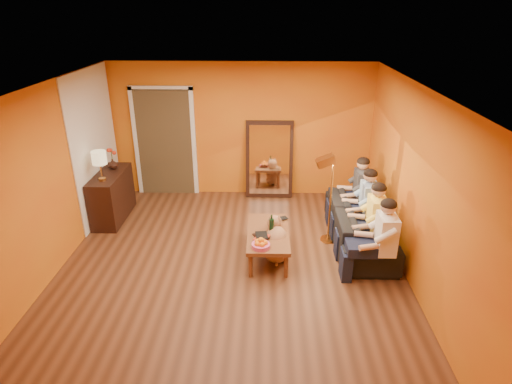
{
  "coord_description": "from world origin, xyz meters",
  "views": [
    {
      "loc": [
        0.52,
        -5.28,
        3.55
      ],
      "look_at": [
        0.35,
        0.5,
        1.0
      ],
      "focal_mm": 30.0,
      "sensor_mm": 36.0,
      "label": 1
    }
  ],
  "objects_px": {
    "floor_lamp": "(331,201)",
    "tumbler": "(276,225)",
    "sofa": "(359,225)",
    "wine_bottle": "(272,224)",
    "vase": "(113,164)",
    "sideboard": "(112,196)",
    "mirror_frame": "(269,159)",
    "person_mid_right": "(368,205)",
    "person_far_left": "(385,240)",
    "coffee_table": "(268,244)",
    "laptop": "(280,221)",
    "dog": "(277,238)",
    "person_far_right": "(361,191)",
    "person_mid_left": "(376,221)",
    "table_lamp": "(100,166)"
  },
  "relations": [
    {
      "from": "floor_lamp",
      "to": "tumbler",
      "type": "distance_m",
      "value": 0.97
    },
    {
      "from": "sofa",
      "to": "wine_bottle",
      "type": "height_order",
      "value": "wine_bottle"
    },
    {
      "from": "tumbler",
      "to": "vase",
      "type": "xyz_separation_m",
      "value": [
        -2.9,
        1.34,
        0.47
      ]
    },
    {
      "from": "sideboard",
      "to": "floor_lamp",
      "type": "xyz_separation_m",
      "value": [
        3.75,
        -0.71,
        0.29
      ]
    },
    {
      "from": "mirror_frame",
      "to": "person_mid_right",
      "type": "xyz_separation_m",
      "value": [
        1.58,
        -1.72,
        -0.15
      ]
    },
    {
      "from": "sideboard",
      "to": "person_far_left",
      "type": "bearing_deg",
      "value": -21.7
    },
    {
      "from": "sofa",
      "to": "vase",
      "type": "distance_m",
      "value": 4.4
    },
    {
      "from": "coffee_table",
      "to": "floor_lamp",
      "type": "height_order",
      "value": "floor_lamp"
    },
    {
      "from": "floor_lamp",
      "to": "laptop",
      "type": "distance_m",
      "value": 0.86
    },
    {
      "from": "sideboard",
      "to": "laptop",
      "type": "distance_m",
      "value": 3.08
    },
    {
      "from": "sofa",
      "to": "dog",
      "type": "distance_m",
      "value": 1.44
    },
    {
      "from": "floor_lamp",
      "to": "person_far_right",
      "type": "xyz_separation_m",
      "value": [
        0.62,
        0.63,
        -0.11
      ]
    },
    {
      "from": "floor_lamp",
      "to": "coffee_table",
      "type": "bearing_deg",
      "value": -158.87
    },
    {
      "from": "sideboard",
      "to": "person_mid_right",
      "type": "bearing_deg",
      "value": -8.32
    },
    {
      "from": "person_far_right",
      "to": "wine_bottle",
      "type": "distance_m",
      "value": 1.94
    },
    {
      "from": "mirror_frame",
      "to": "person_mid_left",
      "type": "xyz_separation_m",
      "value": [
        1.58,
        -2.27,
        -0.15
      ]
    },
    {
      "from": "mirror_frame",
      "to": "person_mid_right",
      "type": "height_order",
      "value": "mirror_frame"
    },
    {
      "from": "tumbler",
      "to": "laptop",
      "type": "height_order",
      "value": "tumbler"
    },
    {
      "from": "mirror_frame",
      "to": "sofa",
      "type": "distance_m",
      "value": 2.37
    },
    {
      "from": "mirror_frame",
      "to": "wine_bottle",
      "type": "relative_size",
      "value": 4.9
    },
    {
      "from": "sideboard",
      "to": "laptop",
      "type": "relative_size",
      "value": 3.91
    },
    {
      "from": "sofa",
      "to": "wine_bottle",
      "type": "xyz_separation_m",
      "value": [
        -1.41,
        -0.52,
        0.26
      ]
    },
    {
      "from": "floor_lamp",
      "to": "laptop",
      "type": "xyz_separation_m",
      "value": [
        -0.8,
        -0.15,
        -0.29
      ]
    },
    {
      "from": "coffee_table",
      "to": "vase",
      "type": "distance_m",
      "value": 3.22
    },
    {
      "from": "mirror_frame",
      "to": "laptop",
      "type": "bearing_deg",
      "value": -85.13
    },
    {
      "from": "floor_lamp",
      "to": "person_mid_right",
      "type": "relative_size",
      "value": 1.18
    },
    {
      "from": "floor_lamp",
      "to": "person_far_right",
      "type": "distance_m",
      "value": 0.88
    },
    {
      "from": "person_mid_right",
      "to": "floor_lamp",
      "type": "bearing_deg",
      "value": -173.04
    },
    {
      "from": "mirror_frame",
      "to": "person_far_left",
      "type": "bearing_deg",
      "value": -60.73
    },
    {
      "from": "sideboard",
      "to": "person_far_left",
      "type": "relative_size",
      "value": 0.97
    },
    {
      "from": "person_far_left",
      "to": "vase",
      "type": "bearing_deg",
      "value": 155.53
    },
    {
      "from": "floor_lamp",
      "to": "sideboard",
      "type": "bearing_deg",
      "value": 163.32
    },
    {
      "from": "coffee_table",
      "to": "wine_bottle",
      "type": "relative_size",
      "value": 3.94
    },
    {
      "from": "table_lamp",
      "to": "coffee_table",
      "type": "xyz_separation_m",
      "value": [
        2.78,
        -0.91,
        -0.9
      ]
    },
    {
      "from": "table_lamp",
      "to": "dog",
      "type": "bearing_deg",
      "value": -18.39
    },
    {
      "from": "person_far_right",
      "to": "floor_lamp",
      "type": "bearing_deg",
      "value": -134.58
    },
    {
      "from": "mirror_frame",
      "to": "sideboard",
      "type": "distance_m",
      "value": 3.01
    },
    {
      "from": "mirror_frame",
      "to": "sideboard",
      "type": "height_order",
      "value": "mirror_frame"
    },
    {
      "from": "person_far_right",
      "to": "laptop",
      "type": "height_order",
      "value": "person_far_right"
    },
    {
      "from": "mirror_frame",
      "to": "person_far_right",
      "type": "height_order",
      "value": "mirror_frame"
    },
    {
      "from": "dog",
      "to": "person_mid_left",
      "type": "relative_size",
      "value": 0.56
    },
    {
      "from": "floor_lamp",
      "to": "person_far_right",
      "type": "height_order",
      "value": "floor_lamp"
    },
    {
      "from": "mirror_frame",
      "to": "laptop",
      "type": "xyz_separation_m",
      "value": [
        0.17,
        -1.94,
        -0.33
      ]
    },
    {
      "from": "laptop",
      "to": "vase",
      "type": "xyz_separation_m",
      "value": [
        -2.96,
        1.11,
        0.51
      ]
    },
    {
      "from": "mirror_frame",
      "to": "table_lamp",
      "type": "relative_size",
      "value": 2.98
    },
    {
      "from": "vase",
      "to": "table_lamp",
      "type": "bearing_deg",
      "value": -90.0
    },
    {
      "from": "sideboard",
      "to": "wine_bottle",
      "type": "bearing_deg",
      "value": -24.08
    },
    {
      "from": "person_far_right",
      "to": "tumbler",
      "type": "relative_size",
      "value": 10.95
    },
    {
      "from": "person_far_right",
      "to": "coffee_table",
      "type": "bearing_deg",
      "value": -144.81
    },
    {
      "from": "sofa",
      "to": "floor_lamp",
      "type": "relative_size",
      "value": 1.48
    }
  ]
}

